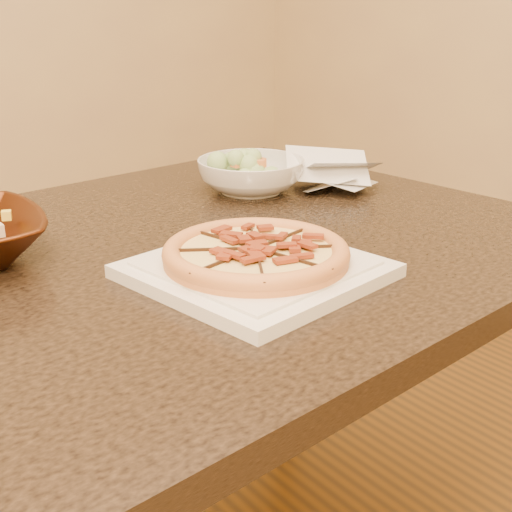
{
  "coord_description": "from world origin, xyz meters",
  "views": [
    {
      "loc": [
        -0.4,
        -0.98,
        1.11
      ],
      "look_at": [
        0.13,
        -0.28,
        0.78
      ],
      "focal_mm": 50.0,
      "sensor_mm": 36.0,
      "label": 1
    }
  ],
  "objects_px": {
    "plate": "(256,270)",
    "pizza": "(256,253)",
    "salad_bowl": "(251,176)",
    "dining_table": "(127,327)"
  },
  "relations": [
    {
      "from": "dining_table",
      "to": "pizza",
      "type": "distance_m",
      "value": 0.24
    },
    {
      "from": "plate",
      "to": "pizza",
      "type": "distance_m",
      "value": 0.02
    },
    {
      "from": "pizza",
      "to": "plate",
      "type": "bearing_deg",
      "value": -147.08
    },
    {
      "from": "dining_table",
      "to": "pizza",
      "type": "xyz_separation_m",
      "value": [
        0.11,
        -0.16,
        0.14
      ]
    },
    {
      "from": "salad_bowl",
      "to": "pizza",
      "type": "bearing_deg",
      "value": -126.07
    },
    {
      "from": "pizza",
      "to": "dining_table",
      "type": "bearing_deg",
      "value": 125.29
    },
    {
      "from": "dining_table",
      "to": "pizza",
      "type": "height_order",
      "value": "pizza"
    },
    {
      "from": "plate",
      "to": "pizza",
      "type": "height_order",
      "value": "pizza"
    },
    {
      "from": "plate",
      "to": "salad_bowl",
      "type": "distance_m",
      "value": 0.44
    },
    {
      "from": "pizza",
      "to": "salad_bowl",
      "type": "xyz_separation_m",
      "value": [
        0.26,
        0.35,
        -0.0
      ]
    }
  ]
}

